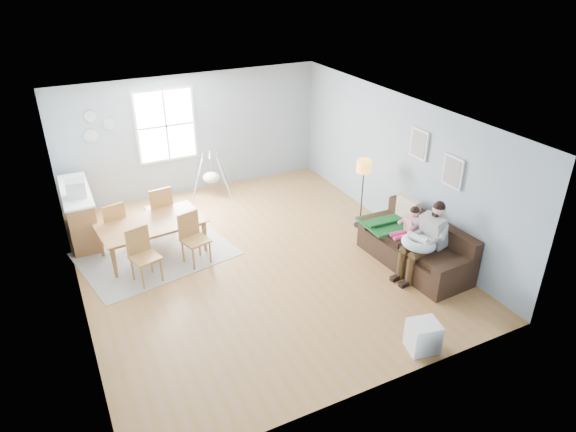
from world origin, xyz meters
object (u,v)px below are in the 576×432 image
father (426,238)px  storage_cube (422,336)px  toddler (408,225)px  chair_nw (114,223)px  dining_table (154,239)px  chair_se (192,235)px  monitor (76,189)px  floor_lamp (364,172)px  sofa (417,249)px  chair_sw (142,251)px  counter (80,213)px  chair_ne (160,207)px  baby_swing (211,177)px

father → storage_cube: size_ratio=2.84×
toddler → chair_nw: size_ratio=0.88×
father → dining_table: (-3.99, 2.73, -0.40)m
storage_cube → chair_se: (-2.17, 3.68, 0.32)m
toddler → monitor: (-5.11, 3.23, 0.43)m
floor_lamp → storage_cube: floor_lamp is taller
toddler → father: bearing=-93.0°
dining_table → chair_nw: 0.83m
dining_table → chair_nw: chair_nw is taller
floor_lamp → monitor: 5.41m
sofa → chair_sw: 4.77m
storage_cube → counter: bearing=124.7°
chair_ne → monitor: (-1.42, 0.29, 0.56)m
monitor → baby_swing: bearing=20.1°
toddler → counter: size_ratio=0.47×
father → monitor: bearing=143.7°
storage_cube → chair_nw: chair_nw is taller
sofa → chair_nw: (-4.70, 2.96, 0.24)m
storage_cube → dining_table: dining_table is taller
storage_cube → chair_nw: 5.83m
counter → chair_ne: bearing=-23.6°
floor_lamp → father: bearing=-91.0°
floor_lamp → sofa: bearing=-87.1°
sofa → chair_nw: bearing=147.8°
floor_lamp → chair_sw: 4.42m
chair_se → floor_lamp: bearing=-3.5°
chair_nw → chair_sw: bearing=-79.1°
chair_nw → counter: 0.95m
sofa → chair_ne: chair_ne is taller
toddler → counter: 6.24m
floor_lamp → chair_ne: bearing=158.2°
chair_sw → chair_nw: size_ratio=1.01×
father → chair_ne: size_ratio=1.33×
chair_sw → counter: (-0.76, 2.07, -0.05)m
chair_se → chair_ne: bearing=101.4°
toddler → chair_ne: toddler is taller
father → chair_se: 4.05m
sofa → toddler: toddler is taller
chair_se → chair_sw: bearing=-168.8°
counter → toddler: bearing=-34.9°
chair_nw → chair_ne: 0.93m
sofa → baby_swing: 5.04m
chair_ne → monitor: 1.55m
chair_se → dining_table: bearing=137.0°
storage_cube → chair_sw: (-3.10, 3.50, 0.32)m
chair_ne → chair_se: bearing=-78.6°
sofa → baby_swing: baby_swing is taller
dining_table → chair_sw: chair_sw is taller
floor_lamp → monitor: floor_lamp is taller
storage_cube → chair_nw: bearing=125.0°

